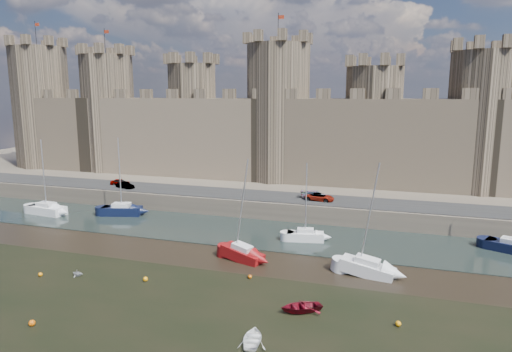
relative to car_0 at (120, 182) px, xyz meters
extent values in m
plane|color=black|center=(20.94, -34.49, -3.03)|extent=(160.00, 160.00, 0.00)
cube|color=black|center=(20.94, -40.49, -3.03)|extent=(70.00, 34.00, 0.01)
cube|color=black|center=(20.94, -10.49, -2.99)|extent=(160.00, 12.00, 0.08)
cube|color=#4C443A|center=(20.94, 25.51, -1.78)|extent=(160.00, 60.00, 2.50)
cube|color=black|center=(20.94, -0.49, -0.48)|extent=(160.00, 7.00, 0.10)
cube|color=#42382B|center=(20.94, 13.51, 6.47)|extent=(100.00, 9.00, 14.00)
cylinder|color=#42382B|center=(-27.06, 13.51, 11.47)|extent=(11.00, 11.00, 24.00)
cylinder|color=black|center=(-27.06, 13.51, 25.97)|extent=(0.10, 0.10, 5.00)
cube|color=#9C2B14|center=(-26.56, 13.51, 27.77)|extent=(1.00, 0.03, 0.60)
cylinder|color=#42382B|center=(-11.06, 13.51, 10.47)|extent=(10.00, 10.00, 22.00)
cylinder|color=black|center=(-11.06, 13.51, 23.97)|extent=(0.10, 0.10, 5.00)
cube|color=#9C2B14|center=(-10.56, 13.51, 25.77)|extent=(1.00, 0.03, 0.60)
cylinder|color=#42382B|center=(6.94, 13.51, 9.47)|extent=(9.00, 9.00, 20.00)
cylinder|color=#42382B|center=(22.94, 13.51, 10.97)|extent=(11.00, 11.00, 23.00)
cylinder|color=black|center=(22.94, 13.51, 24.97)|extent=(0.10, 0.10, 5.00)
cube|color=#9C2B14|center=(23.44, 13.51, 26.77)|extent=(1.00, 0.03, 0.60)
cylinder|color=#42382B|center=(38.94, 13.51, 8.97)|extent=(9.00, 9.00, 19.00)
cylinder|color=#42382B|center=(54.94, 13.51, 9.97)|extent=(10.00, 10.00, 21.00)
imported|color=gray|center=(0.00, 0.00, 0.00)|extent=(3.31, 1.85, 1.06)
imported|color=gray|center=(2.33, -2.09, 0.00)|extent=(3.43, 1.98, 1.07)
imported|color=gray|center=(32.23, -0.08, 0.05)|extent=(4.03, 1.75, 1.16)
imported|color=gray|center=(33.08, -1.13, 0.03)|extent=(4.26, 2.35, 1.13)
cube|color=silver|center=(-4.95, -11.16, -2.36)|extent=(5.99, 2.80, 1.18)
cube|color=silver|center=(-4.95, -11.16, -1.50)|extent=(2.72, 1.82, 0.54)
cylinder|color=silver|center=(-4.95, -11.16, 3.07)|extent=(0.14, 0.14, 9.67)
cube|color=black|center=(5.76, -8.32, -2.34)|extent=(5.93, 3.50, 1.22)
cube|color=silver|center=(5.76, -8.32, -1.46)|extent=(2.78, 2.09, 0.55)
cylinder|color=silver|center=(5.76, -8.32, 3.24)|extent=(0.14, 0.14, 9.94)
cube|color=silver|center=(33.27, -11.69, -2.44)|extent=(4.57, 2.49, 1.02)
cube|color=silver|center=(33.27, -11.69, -1.70)|extent=(2.12, 1.53, 0.46)
cylinder|color=silver|center=(33.27, -11.69, 2.23)|extent=(0.14, 0.14, 8.32)
cube|color=maroon|center=(28.22, -19.91, -2.44)|extent=(4.97, 3.15, 1.18)
cube|color=silver|center=(28.22, -19.91, -1.58)|extent=(2.35, 1.84, 0.54)
cylinder|color=silver|center=(28.22, -19.91, 2.99)|extent=(0.14, 0.14, 9.67)
cube|color=silver|center=(41.05, -20.00, -2.43)|extent=(5.38, 2.76, 1.21)
cube|color=silver|center=(41.05, -20.00, -1.55)|extent=(2.47, 1.73, 0.55)
cylinder|color=silver|center=(41.05, -20.00, 3.11)|extent=(0.14, 0.14, 9.87)
imported|color=white|center=(34.36, -35.04, -2.75)|extent=(2.40, 3.05, 0.57)
imported|color=silver|center=(14.56, -28.79, -2.71)|extent=(1.35, 1.21, 0.65)
imported|color=maroon|center=(36.55, -29.31, -2.67)|extent=(4.24, 3.99, 0.71)
sphere|color=#CD7209|center=(11.20, -29.93, -2.82)|extent=(0.42, 0.42, 0.42)
sphere|color=orange|center=(21.44, -27.87, -2.80)|extent=(0.46, 0.46, 0.46)
sphere|color=#CA5509|center=(17.71, -37.82, -2.78)|extent=(0.50, 0.50, 0.50)
sphere|color=#C55208|center=(30.53, -24.29, -2.83)|extent=(0.41, 0.41, 0.41)
sphere|color=orange|center=(44.05, -29.43, -2.81)|extent=(0.45, 0.45, 0.45)
camera|label=1|loc=(43.52, -62.98, 14.26)|focal=32.00mm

